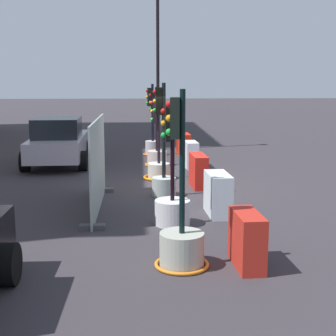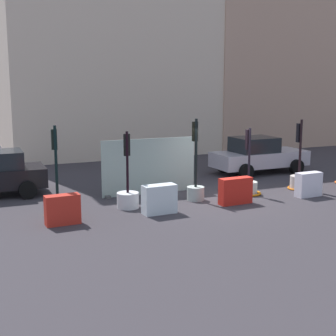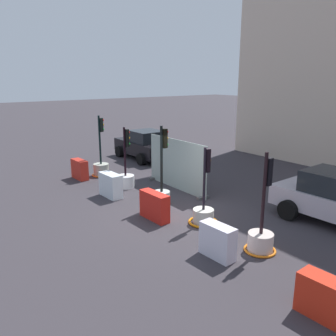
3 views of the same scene
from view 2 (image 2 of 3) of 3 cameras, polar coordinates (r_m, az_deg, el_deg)
ground_plane at (r=17.36m, az=6.55°, el=-3.55°), size 120.00×120.00×0.00m
traffic_light_0 at (r=15.43m, az=-12.77°, el=-3.88°), size 0.87×0.87×2.78m
traffic_light_1 at (r=15.97m, az=-4.72°, el=-3.13°), size 0.72×0.72×2.51m
traffic_light_2 at (r=16.93m, az=3.24°, el=-1.89°), size 0.60×0.60×2.83m
traffic_light_3 at (r=18.06m, az=9.37°, el=-1.92°), size 0.94×0.94×2.43m
traffic_light_4 at (r=19.31m, az=15.03°, el=-1.15°), size 0.84×0.84×2.66m
construction_barrier_0 at (r=14.44m, az=-12.22°, el=-4.78°), size 1.01×0.43×0.87m
construction_barrier_1 at (r=15.24m, az=-1.02°, el=-3.67°), size 1.08×0.50×0.91m
construction_barrier_2 at (r=16.56m, az=7.89°, el=-2.67°), size 1.17×0.42×0.89m
construction_barrier_3 at (r=18.17m, az=16.09°, el=-1.86°), size 0.98×0.44×0.87m
car_silver_hatchback at (r=22.14m, az=10.49°, el=1.45°), size 4.38×2.21×1.63m
building_main_facade at (r=29.98m, az=-6.87°, el=14.69°), size 12.91×9.49×12.91m
building_corner_block at (r=35.03m, az=11.56°, el=18.16°), size 12.14×9.62×18.07m
site_fence_panel at (r=17.79m, az=-2.20°, el=0.03°), size 3.59×0.50×2.04m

